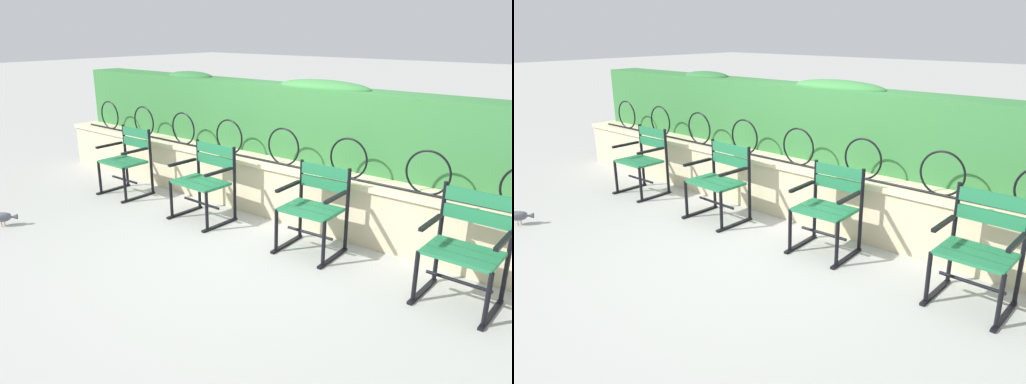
% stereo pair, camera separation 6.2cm
% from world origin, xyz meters
% --- Properties ---
extents(ground_plane, '(60.00, 60.00, 0.00)m').
position_xyz_m(ground_plane, '(0.00, 0.00, 0.00)').
color(ground_plane, '#ADADA8').
extents(stone_wall, '(8.41, 0.41, 0.63)m').
position_xyz_m(stone_wall, '(0.00, 0.88, 0.32)').
color(stone_wall, beige).
rests_on(stone_wall, ground).
extents(iron_arch_fence, '(7.85, 0.02, 0.42)m').
position_xyz_m(iron_arch_fence, '(-0.18, 0.81, 0.82)').
color(iron_arch_fence, black).
rests_on(iron_arch_fence, stone_wall).
extents(hedge_row, '(8.24, 0.46, 0.91)m').
position_xyz_m(hedge_row, '(0.03, 1.29, 1.07)').
color(hedge_row, '#387A3D').
rests_on(hedge_row, stone_wall).
extents(park_chair_leftmost, '(0.57, 0.53, 0.86)m').
position_xyz_m(park_chair_leftmost, '(-2.32, 0.28, 0.46)').
color(park_chair_leftmost, '#237547').
rests_on(park_chair_leftmost, ground).
extents(park_chair_centre_left, '(0.64, 0.54, 0.85)m').
position_xyz_m(park_chair_centre_left, '(-0.89, 0.29, 0.46)').
color(park_chair_centre_left, '#237547').
rests_on(park_chair_centre_left, ground).
extents(park_chair_centre_right, '(0.58, 0.54, 0.83)m').
position_xyz_m(park_chair_centre_right, '(0.52, 0.35, 0.45)').
color(park_chair_centre_right, '#237547').
rests_on(park_chair_centre_right, ground).
extents(park_chair_rightmost, '(0.59, 0.53, 0.90)m').
position_xyz_m(park_chair_rightmost, '(1.94, 0.30, 0.47)').
color(park_chair_rightmost, '#237547').
rests_on(park_chair_rightmost, ground).
extents(pigeon_near_chairs, '(0.22, 0.25, 0.22)m').
position_xyz_m(pigeon_near_chairs, '(-2.44, -1.32, 0.11)').
color(pigeon_near_chairs, '#5B5B66').
rests_on(pigeon_near_chairs, ground).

